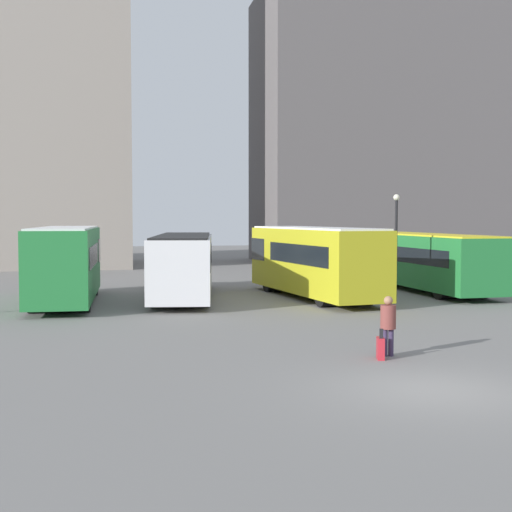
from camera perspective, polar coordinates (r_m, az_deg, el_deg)
The scene contains 9 objects.
ground_plane at distance 16.20m, azimuth 14.15°, elevation -10.38°, with size 160.00×160.00×0.00m, color slate.
building_block_right at distance 64.88m, azimuth 14.33°, elevation 9.68°, with size 31.35×11.55×22.59m.
bus_0 at distance 32.16m, azimuth -14.95°, elevation -0.48°, with size 2.76×9.95×3.33m.
bus_1 at distance 33.30m, azimuth -5.80°, elevation -0.60°, with size 4.11×11.47×2.95m.
bus_2 at distance 33.31m, azimuth 4.63°, elevation -0.28°, with size 3.96×10.84×3.30m.
bus_3 at distance 37.29m, azimuth 13.43°, elevation -0.29°, with size 2.99×11.58×2.92m.
traveler at distance 19.63m, azimuth 10.52°, elevation -5.09°, with size 0.51×0.51×1.63m.
suitcase at distance 19.26m, azimuth 9.93°, elevation -7.28°, with size 0.28×0.47×0.84m.
lamp_post_1 at distance 32.14m, azimuth 11.14°, elevation 1.47°, with size 0.28×0.28×4.78m.
Camera 1 is at (-6.85, -14.19, 3.75)m, focal length 50.00 mm.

